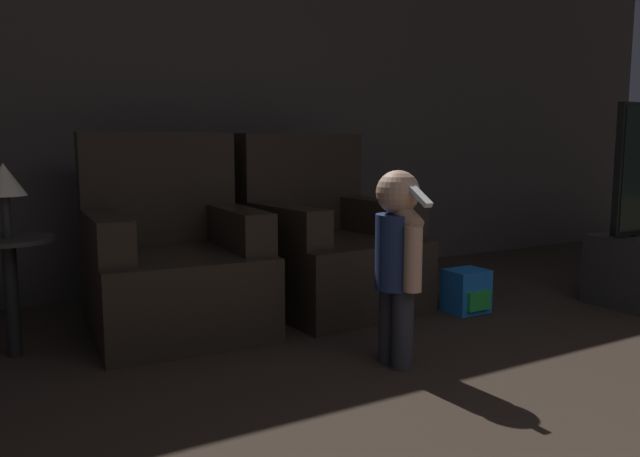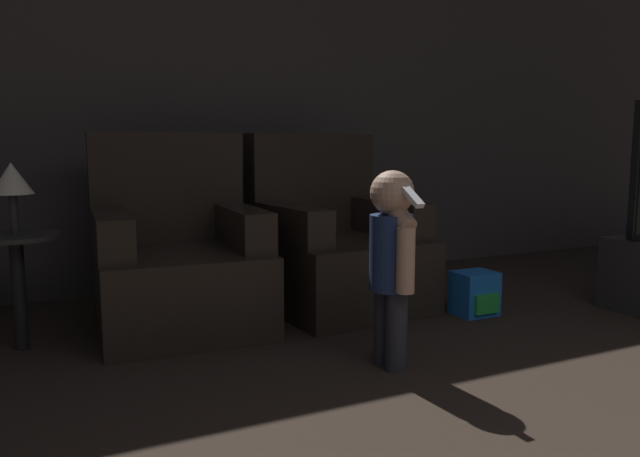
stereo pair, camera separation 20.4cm
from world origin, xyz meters
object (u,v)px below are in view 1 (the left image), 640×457
armchair_left (173,264)px  armchair_right (327,249)px  person_toddler (398,252)px  toy_backpack (467,291)px  lamp (4,181)px

armchair_left → armchair_right: (0.90, -0.00, 0.00)m
armchair_left → person_toddler: (0.65, -1.01, 0.16)m
person_toddler → toy_backpack: size_ratio=3.45×
armchair_right → lamp: 1.70m
toy_backpack → lamp: lamp is taller
armchair_right → person_toddler: bearing=-108.2°
armchair_left → toy_backpack: 1.60m
armchair_right → person_toddler: 1.05m
person_toddler → toy_backpack: (0.85, 0.48, -0.37)m
armchair_right → lamp: size_ratio=3.09×
armchair_left → person_toddler: bearing=-53.5°
armchair_left → armchair_right: same height
lamp → armchair_right: bearing=2.3°
armchair_left → toy_backpack: (1.50, -0.52, -0.21)m
person_toddler → toy_backpack: person_toddler is taller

